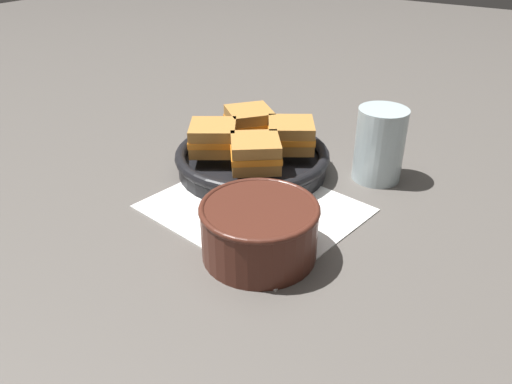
# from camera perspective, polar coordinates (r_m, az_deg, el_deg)

# --- Properties ---
(ground_plane) EXTENTS (4.00, 4.00, 0.00)m
(ground_plane) POSITION_cam_1_polar(r_m,az_deg,el_deg) (0.74, -0.19, -1.93)
(ground_plane) COLOR #56514C
(napkin) EXTENTS (0.32, 0.28, 0.00)m
(napkin) POSITION_cam_1_polar(r_m,az_deg,el_deg) (0.74, -0.09, -1.96)
(napkin) COLOR white
(napkin) RESTS_ON ground_plane
(soup_bowl) EXTENTS (0.15, 0.15, 0.07)m
(soup_bowl) POSITION_cam_1_polar(r_m,az_deg,el_deg) (0.63, 0.38, -4.04)
(soup_bowl) COLOR #4C2319
(soup_bowl) RESTS_ON ground_plane
(spoon) EXTENTS (0.17, 0.05, 0.01)m
(spoon) POSITION_cam_1_polar(r_m,az_deg,el_deg) (0.74, 1.82, -1.50)
(spoon) COLOR silver
(spoon) RESTS_ON napkin
(skillet) EXTENTS (0.27, 0.33, 0.04)m
(skillet) POSITION_cam_1_polar(r_m,az_deg,el_deg) (0.84, -0.43, 3.73)
(skillet) COLOR black
(skillet) RESTS_ON ground_plane
(sandwich_near_left) EXTENTS (0.11, 0.11, 0.05)m
(sandwich_near_left) POSITION_cam_1_polar(r_m,az_deg,el_deg) (0.76, -0.07, 4.49)
(sandwich_near_left) COLOR #B27A38
(sandwich_near_left) RESTS_ON skillet
(sandwich_near_right) EXTENTS (0.10, 0.10, 0.05)m
(sandwich_near_right) POSITION_cam_1_polar(r_m,az_deg,el_deg) (0.83, 4.00, 6.52)
(sandwich_near_right) COLOR #B27A38
(sandwich_near_right) RESTS_ON skillet
(sandwich_far_left) EXTENTS (0.11, 0.11, 0.05)m
(sandwich_far_left) POSITION_cam_1_polar(r_m,az_deg,el_deg) (0.88, -0.76, 8.03)
(sandwich_far_left) COLOR #B27A38
(sandwich_far_left) RESTS_ON skillet
(sandwich_far_right) EXTENTS (0.10, 0.10, 0.05)m
(sandwich_far_right) POSITION_cam_1_polar(r_m,az_deg,el_deg) (0.82, -4.92, 6.22)
(sandwich_far_right) COLOR #B27A38
(sandwich_far_right) RESTS_ON skillet
(drinking_glass) EXTENTS (0.08, 0.08, 0.12)m
(drinking_glass) POSITION_cam_1_polar(r_m,az_deg,el_deg) (0.83, 13.94, 5.28)
(drinking_glass) COLOR silver
(drinking_glass) RESTS_ON ground_plane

